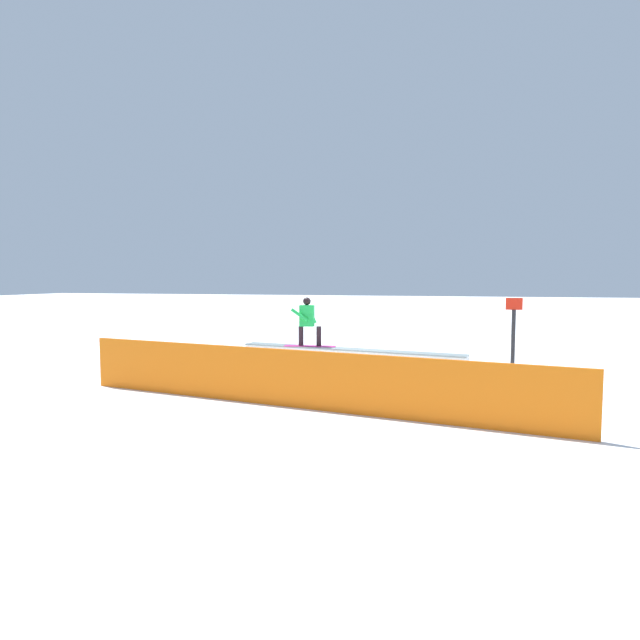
{
  "coord_description": "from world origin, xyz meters",
  "views": [
    {
      "loc": [
        -2.91,
        14.33,
        2.48
      ],
      "look_at": [
        0.58,
        0.9,
        1.39
      ],
      "focal_mm": 30.1,
      "sensor_mm": 36.0,
      "label": 1
    }
  ],
  "objects": [
    {
      "name": "ground_plane",
      "position": [
        0.0,
        0.0,
        0.0
      ],
      "size": [
        120.0,
        120.0,
        0.0
      ],
      "primitive_type": "plane",
      "color": "white"
    },
    {
      "name": "grind_box",
      "position": [
        0.0,
        0.0,
        0.25
      ],
      "size": [
        6.38,
        1.58,
        0.54
      ],
      "color": "white",
      "rests_on": "ground_plane"
    },
    {
      "name": "snowboarder",
      "position": [
        1.23,
        -0.2,
        1.29
      ],
      "size": [
        1.49,
        0.49,
        1.39
      ],
      "color": "#BE2480",
      "rests_on": "grind_box"
    },
    {
      "name": "safety_fence",
      "position": [
        0.0,
        4.68,
        0.56
      ],
      "size": [
        10.08,
        1.83,
        1.11
      ],
      "primitive_type": "cube",
      "rotation": [
        0.0,
        0.0,
        -0.17
      ],
      "color": "orange",
      "rests_on": "ground_plane"
    },
    {
      "name": "trail_marker",
      "position": [
        -4.24,
        0.19,
        1.06
      ],
      "size": [
        0.4,
        0.1,
        1.99
      ],
      "color": "#262628",
      "rests_on": "ground_plane"
    }
  ]
}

